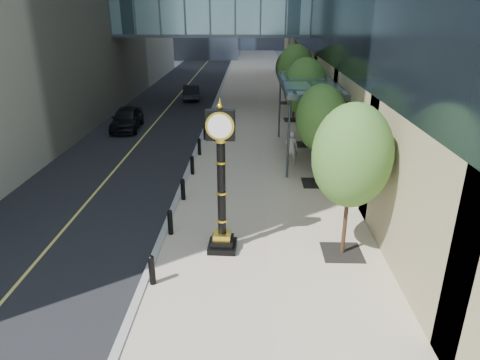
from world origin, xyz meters
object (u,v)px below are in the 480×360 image
street_clock (221,190)px  car_near (127,118)px  pedestrian (291,148)px  car_far (192,92)px

street_clock → car_near: bearing=117.9°
pedestrian → car_near: (-11.13, 7.34, -0.21)m
street_clock → pedestrian: bearing=72.9°
street_clock → car_far: 28.07m
pedestrian → car_near: bearing=-29.7°
pedestrian → car_far: pedestrian is taller
car_near → car_far: 11.60m
street_clock → car_far: (-4.74, 27.62, -1.63)m
street_clock → pedestrian: size_ratio=2.76×
pedestrian → car_near: pedestrian is taller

